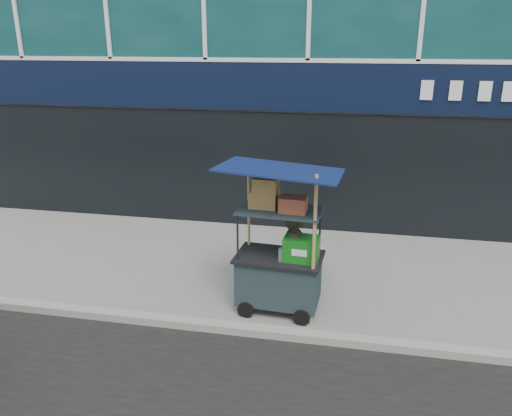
# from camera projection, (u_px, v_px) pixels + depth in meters

# --- Properties ---
(ground) EXTENTS (80.00, 80.00, 0.00)m
(ground) POSITION_uv_depth(u_px,v_px,m) (273.00, 328.00, 6.90)
(ground) COLOR slate
(ground) RESTS_ON ground
(curb) EXTENTS (80.00, 0.18, 0.12)m
(curb) POSITION_uv_depth(u_px,v_px,m) (271.00, 332.00, 6.69)
(curb) COLOR gray
(curb) RESTS_ON ground
(vendor_cart) EXTENTS (1.71, 1.27, 2.22)m
(vendor_cart) POSITION_uv_depth(u_px,v_px,m) (280.00, 261.00, 7.14)
(vendor_cart) COLOR #1A272C
(vendor_cart) RESTS_ON ground
(vendor_man) EXTENTS (0.43, 0.60, 1.55)m
(vendor_man) POSITION_uv_depth(u_px,v_px,m) (296.00, 261.00, 7.15)
(vendor_man) COLOR black
(vendor_man) RESTS_ON ground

